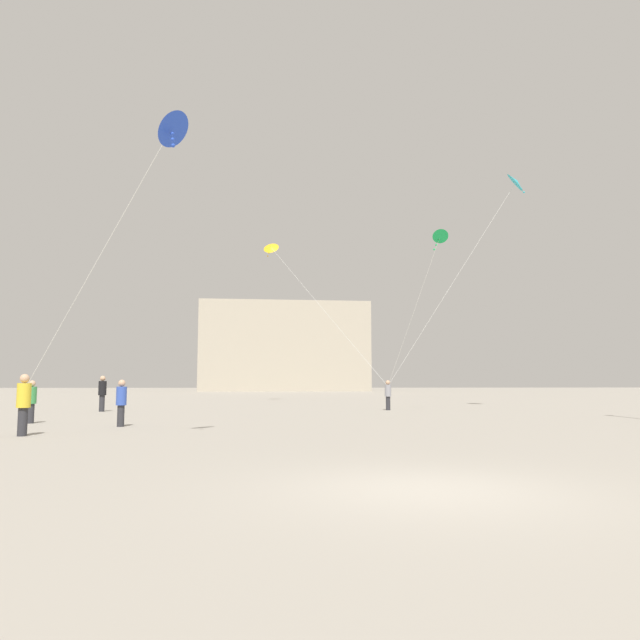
% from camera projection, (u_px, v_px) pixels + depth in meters
% --- Properties ---
extents(ground_plane, '(300.00, 300.00, 0.00)m').
position_uv_depth(ground_plane, '(429.00, 490.00, 8.61)').
color(ground_plane, '#9E9689').
extents(person_in_black, '(0.41, 0.41, 1.86)m').
position_uv_depth(person_in_black, '(102.00, 392.00, 31.37)').
color(person_in_black, '#2D2D33').
rests_on(person_in_black, ground_plane).
extents(person_in_yellow, '(0.39, 0.39, 1.77)m').
position_uv_depth(person_in_yellow, '(24.00, 402.00, 17.23)').
color(person_in_yellow, '#2D2D33').
rests_on(person_in_yellow, ground_plane).
extents(person_in_blue, '(0.35, 0.35, 1.62)m').
position_uv_depth(person_in_blue, '(121.00, 401.00, 20.80)').
color(person_in_blue, '#2D2D33').
rests_on(person_in_blue, ground_plane).
extents(person_in_grey, '(0.36, 0.36, 1.63)m').
position_uv_depth(person_in_grey, '(388.00, 394.00, 32.90)').
color(person_in_grey, '#2D2D33').
rests_on(person_in_grey, ground_plane).
extents(person_in_green, '(0.35, 0.35, 1.60)m').
position_uv_depth(person_in_green, '(31.00, 400.00, 22.46)').
color(person_in_green, '#2D2D33').
rests_on(person_in_green, ground_plane).
extents(kite_amber_diamond, '(7.33, 14.01, 11.22)m').
position_uv_depth(kite_amber_diamond, '(272.00, 249.00, 46.72)').
color(kite_amber_diamond, yellow).
extents(kite_cobalt_diamond, '(5.04, 3.37, 7.25)m').
position_uv_depth(kite_cobalt_diamond, '(170.00, 131.00, 15.55)').
color(kite_cobalt_diamond, blue).
extents(kite_emerald_diamond, '(2.59, 3.78, 7.98)m').
position_uv_depth(kite_emerald_diamond, '(439.00, 239.00, 30.52)').
color(kite_emerald_diamond, green).
extents(kite_cyan_diamond, '(8.41, 1.63, 12.37)m').
position_uv_depth(kite_cyan_diamond, '(516.00, 183.00, 34.72)').
color(kite_cyan_diamond, '#1EB2C6').
extents(building_left_hall, '(28.40, 11.75, 14.81)m').
position_uv_depth(building_left_hall, '(284.00, 347.00, 101.70)').
color(building_left_hall, '#B2A893').
rests_on(building_left_hall, ground_plane).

